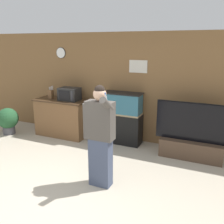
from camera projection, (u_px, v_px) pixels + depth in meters
name	position (u px, v px, depth m)	size (l,w,h in m)	color
ground_plane	(55.00, 198.00, 3.90)	(18.00, 18.00, 0.00)	#B2A893
wall_back_paneled	(124.00, 87.00, 6.07)	(10.00, 0.08, 2.60)	brown
counter_island	(62.00, 117.00, 6.48)	(1.38, 0.65, 0.96)	brown
microwave	(69.00, 94.00, 6.24)	(0.50, 0.36, 0.32)	black
knife_block	(51.00, 94.00, 6.45)	(0.11, 0.11, 0.33)	brown
aquarium_on_stand	(121.00, 118.00, 5.95)	(0.97, 0.39, 1.24)	black
tv_on_stand	(191.00, 142.00, 5.19)	(1.52, 0.40, 1.19)	#4C3828
person_standing	(100.00, 135.00, 4.05)	(0.54, 0.41, 1.72)	#424C66
potted_plant	(8.00, 119.00, 6.59)	(0.55, 0.55, 0.70)	#4C4C51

